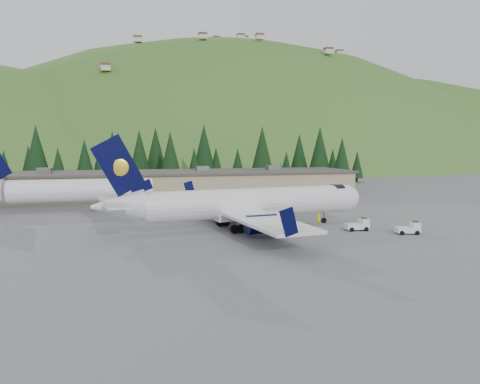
% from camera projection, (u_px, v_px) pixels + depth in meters
% --- Properties ---
extents(ground, '(600.00, 600.00, 0.00)m').
position_uv_depth(ground, '(251.00, 228.00, 58.81)').
color(ground, slate).
extents(airliner, '(35.24, 33.18, 11.69)m').
position_uv_depth(airliner, '(244.00, 204.00, 58.11)').
color(airliner, white).
rests_on(airliner, ground).
extents(second_airliner, '(27.50, 11.00, 10.05)m').
position_uv_depth(second_airliner, '(63.00, 190.00, 73.78)').
color(second_airliner, white).
rests_on(second_airliner, ground).
extents(baggage_tug_a, '(2.89, 1.86, 1.49)m').
position_uv_depth(baggage_tug_a, '(359.00, 225.00, 57.37)').
color(baggage_tug_a, silver).
rests_on(baggage_tug_a, ground).
extents(baggage_tug_b, '(2.93, 2.08, 1.44)m').
position_uv_depth(baggage_tug_b, '(410.00, 228.00, 55.09)').
color(baggage_tug_b, silver).
rests_on(baggage_tug_b, ground).
extents(terminal_building, '(71.00, 17.00, 6.10)m').
position_uv_depth(terminal_building, '(178.00, 184.00, 94.05)').
color(terminal_building, tan).
rests_on(terminal_building, ground).
extents(ramp_worker, '(0.69, 0.51, 1.74)m').
position_uv_depth(ramp_worker, '(319.00, 219.00, 60.75)').
color(ramp_worker, yellow).
rests_on(ramp_worker, ground).
extents(tree_line, '(110.71, 18.32, 14.49)m').
position_uv_depth(tree_line, '(162.00, 156.00, 116.06)').
color(tree_line, black).
rests_on(tree_line, ground).
extents(hills, '(614.00, 330.00, 300.00)m').
position_uv_depth(hills, '(246.00, 300.00, 280.24)').
color(hills, '#2B5619').
rests_on(hills, ground).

